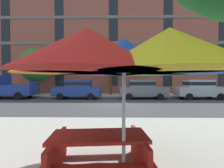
% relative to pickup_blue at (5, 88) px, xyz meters
% --- Properties ---
extents(ground_plane, '(120.00, 120.00, 0.00)m').
position_rel_pickup_blue_xyz_m(ground_plane, '(10.24, -3.70, -1.03)').
color(ground_plane, '#38383A').
extents(sidewalk_far, '(56.00, 3.60, 0.12)m').
position_rel_pickup_blue_xyz_m(sidewalk_far, '(10.24, 3.10, -0.97)').
color(sidewalk_far, '#B2ADA3').
rests_on(sidewalk_far, ground).
extents(apartment_building, '(47.56, 12.08, 12.80)m').
position_rel_pickup_blue_xyz_m(apartment_building, '(10.24, 11.29, 5.37)').
color(apartment_building, '#934C3D').
rests_on(apartment_building, ground).
extents(pickup_blue, '(5.10, 2.12, 2.20)m').
position_rel_pickup_blue_xyz_m(pickup_blue, '(0.00, 0.00, 0.00)').
color(pickup_blue, navy).
rests_on(pickup_blue, ground).
extents(sedan_blue, '(4.40, 1.98, 1.78)m').
position_rel_pickup_blue_xyz_m(sedan_blue, '(6.94, -0.00, -0.08)').
color(sedan_blue, navy).
rests_on(sedan_blue, ground).
extents(sedan_gray, '(4.40, 1.98, 1.78)m').
position_rel_pickup_blue_xyz_m(sedan_gray, '(13.00, -0.00, -0.08)').
color(sedan_gray, slate).
rests_on(sedan_gray, ground).
extents(sedan_silver, '(4.40, 1.98, 1.78)m').
position_rel_pickup_blue_xyz_m(sedan_silver, '(18.29, -0.00, -0.08)').
color(sedan_silver, '#A8AAB2').
rests_on(sedan_silver, ground).
extents(street_tree_left, '(3.74, 3.92, 5.42)m').
position_rel_pickup_blue_xyz_m(street_tree_left, '(1.66, 3.06, 2.47)').
color(street_tree_left, brown).
rests_on(street_tree_left, ground).
extents(street_tree_middle, '(2.69, 2.46, 4.85)m').
position_rel_pickup_blue_xyz_m(street_tree_middle, '(9.81, 2.93, 2.49)').
color(street_tree_middle, '#4C3823').
rests_on(street_tree_middle, ground).
extents(patio_umbrella, '(3.61, 3.35, 2.49)m').
position_rel_pickup_blue_xyz_m(patio_umbrella, '(10.55, -12.70, 1.14)').
color(patio_umbrella, silver).
rests_on(patio_umbrella, ground).
extents(picnic_table, '(1.92, 1.67, 0.77)m').
position_rel_pickup_blue_xyz_m(picnic_table, '(10.10, -12.38, -0.54)').
color(picnic_table, red).
rests_on(picnic_table, ground).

